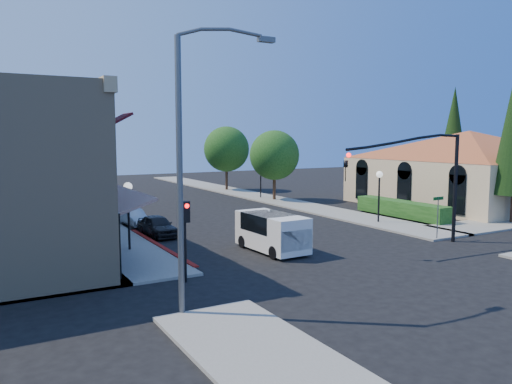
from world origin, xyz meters
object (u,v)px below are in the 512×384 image
parked_car_c (104,202)px  street_tree_a (274,155)px  lamppost_left_near (128,199)px  cobra_streetlight (190,155)px  conifer_far (453,132)px  secondary_signal (186,226)px  signal_mast_arm (429,170)px  lamppost_left_far (78,179)px  street_tree_b (226,149)px  lamppost_right_near (379,183)px  parked_car_b (134,218)px  parked_car_a (157,226)px  white_van (272,230)px  lamppost_right_far (261,170)px  street_name_sign (438,211)px  parked_car_d (99,191)px

parked_car_c → street_tree_a: bearing=-13.9°
lamppost_left_near → cobra_streetlight: bearing=-93.7°
conifer_far → secondary_signal: size_ratio=3.31×
signal_mast_arm → lamppost_left_far: size_ratio=2.24×
street_tree_b → lamppost_right_near: 24.07m
secondary_signal → parked_car_b: size_ratio=1.01×
conifer_far → cobra_streetlight: bearing=-151.7°
parked_car_a → cobra_streetlight: bearing=-107.1°
lamppost_left_near → parked_car_a: (2.53, 3.18, -2.11)m
street_tree_b → white_van: (-10.90, -27.56, -3.43)m
cobra_streetlight → white_van: cobra_streetlight is taller
conifer_far → lamppost_right_far: 20.72m
cobra_streetlight → lamppost_left_far: bearing=88.5°
lamppost_right_near → parked_car_b: lamppost_right_near is taller
secondary_signal → parked_car_c: secondary_signal is taller
street_tree_b → signal_mast_arm: size_ratio=0.88×
signal_mast_arm → parked_car_c: size_ratio=1.89×
secondary_signal → lamppost_right_far: (16.50, 22.59, 0.42)m
lamppost_right_near → street_tree_b: bearing=89.3°
street_tree_b → street_name_sign: 29.96m
lamppost_left_far → street_tree_a: bearing=0.0°
cobra_streetlight → parked_car_d: bearing=82.8°
street_name_sign → lamppost_right_far: lamppost_right_far is taller
lamppost_left_near → lamppost_right_near: 17.00m
signal_mast_arm → street_name_sign: signal_mast_arm is taller
cobra_streetlight → lamppost_right_far: (17.65, 26.00, -2.53)m
lamppost_right_near → cobra_streetlight: bearing=-150.5°
secondary_signal → parked_car_c: size_ratio=0.78×
conifer_far → white_van: size_ratio=2.49×
street_tree_b → parked_car_c: (-15.00, -8.03, -3.93)m
parked_car_a → parked_car_d: size_ratio=0.76×
white_van → parked_car_a: 7.79m
conifer_far → lamppost_right_near: (-19.50, -10.00, -3.62)m
parked_car_d → signal_mast_arm: bearing=-65.0°
lamppost_right_near → parked_car_d: (-13.35, 23.99, -2.06)m
parked_car_b → street_tree_a: bearing=20.9°
conifer_far → lamppost_left_far: conifer_far is taller
secondary_signal → parked_car_b: bearing=82.6°
street_tree_b → street_name_sign: bearing=-92.5°
street_tree_a → lamppost_left_near: bearing=-141.0°
parked_car_a → street_tree_b: bearing=51.1°
conifer_far → signal_mast_arm: size_ratio=1.37×
cobra_streetlight → parked_car_b: cobra_streetlight is taller
lamppost_left_near → white_van: lamppost_left_near is taller
lamppost_left_near → parked_car_b: bearing=72.4°
signal_mast_arm → cobra_streetlight: 15.45m
lamppost_right_far → parked_car_c: bearing=-179.9°
street_tree_b → lamppost_right_near: bearing=-90.7°
signal_mast_arm → lamppost_left_far: 25.07m
street_tree_a → parked_car_b: street_tree_a is taller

